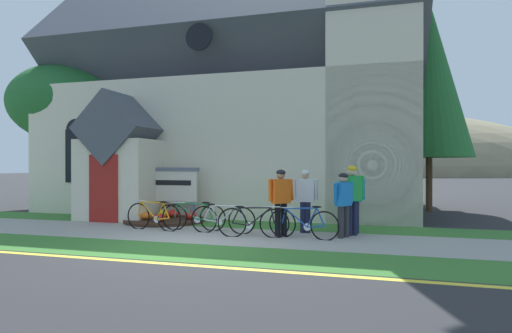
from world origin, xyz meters
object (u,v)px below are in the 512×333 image
object	(u,v)px
bicycle_blue	(253,222)
yard_deciduous_tree	(74,104)
bicycle_silver	(194,217)
cyclist_in_blue_jersey	(352,196)
cyclist_in_green_jersey	(305,196)
cyclist_in_red_jersey	(281,197)
cyclist_in_yellow_jersey	(343,200)
cyclist_in_white_jersey	(352,194)
church_sign	(171,186)
bicycle_white	(223,219)
bicycle_orange	(303,223)
roadside_conifer	(429,79)
bicycle_red	(154,216)

from	to	relation	value
bicycle_blue	yard_deciduous_tree	size ratio (longest dim) A/B	0.29
bicycle_silver	cyclist_in_blue_jersey	bearing A→B (deg)	8.57
bicycle_blue	cyclist_in_green_jersey	size ratio (longest dim) A/B	1.08
bicycle_silver	cyclist_in_red_jersey	xyz separation A→B (m)	(2.48, -0.28, 0.60)
cyclist_in_blue_jersey	yard_deciduous_tree	distance (m)	12.91
cyclist_in_yellow_jersey	cyclist_in_white_jersey	world-z (taller)	cyclist_in_white_jersey
church_sign	cyclist_in_white_jersey	bearing A→B (deg)	-14.03
bicycle_white	cyclist_in_yellow_jersey	distance (m)	3.13
cyclist_in_red_jersey	cyclist_in_green_jersey	bearing A→B (deg)	52.52
cyclist_in_yellow_jersey	cyclist_in_white_jersey	size ratio (longest dim) A/B	0.90
bicycle_orange	bicycle_white	distance (m)	2.16
yard_deciduous_tree	bicycle_white	bearing A→B (deg)	-29.62
bicycle_orange	cyclist_in_white_jersey	size ratio (longest dim) A/B	1.00
bicycle_silver	roadside_conifer	world-z (taller)	roadside_conifer
bicycle_orange	roadside_conifer	world-z (taller)	roadside_conifer
bicycle_orange	yard_deciduous_tree	xyz separation A→B (m)	(-10.71, 5.07, 4.00)
bicycle_blue	cyclist_in_white_jersey	world-z (taller)	cyclist_in_white_jersey
cyclist_in_green_jersey	cyclist_in_blue_jersey	xyz separation A→B (m)	(1.18, 0.24, 0.01)
bicycle_white	cyclist_in_white_jersey	xyz separation A→B (m)	(3.26, 0.54, 0.68)
bicycle_white	cyclist_in_green_jersey	distance (m)	2.24
bicycle_red	cyclist_in_red_jersey	xyz separation A→B (m)	(3.54, 0.01, 0.59)
bicycle_blue	cyclist_in_yellow_jersey	size ratio (longest dim) A/B	1.12
bicycle_orange	church_sign	bearing A→B (deg)	154.82
bicycle_white	cyclist_in_green_jersey	bearing A→B (deg)	17.14
bicycle_white	cyclist_in_yellow_jersey	size ratio (longest dim) A/B	1.10
bicycle_white	yard_deciduous_tree	bearing A→B (deg)	150.38
bicycle_silver	cyclist_in_red_jersey	world-z (taller)	cyclist_in_red_jersey
bicycle_red	bicycle_silver	bearing A→B (deg)	15.34
bicycle_blue	bicycle_red	distance (m)	2.93
bicycle_blue	bicycle_red	size ratio (longest dim) A/B	1.02
church_sign	cyclist_in_blue_jersey	size ratio (longest dim) A/B	1.17
cyclist_in_white_jersey	roadside_conifer	distance (m)	8.07
bicycle_orange	cyclist_in_white_jersey	bearing A→B (deg)	33.81
bicycle_silver	cyclist_in_yellow_jersey	world-z (taller)	cyclist_in_yellow_jersey
bicycle_silver	bicycle_red	distance (m)	1.09
bicycle_red	cyclist_in_green_jersey	distance (m)	4.14
bicycle_red	cyclist_in_white_jersey	bearing A→B (deg)	6.29
church_sign	bicycle_white	bearing A→B (deg)	-38.41
bicycle_white	bicycle_orange	bearing A→B (deg)	-5.45
cyclist_in_white_jersey	bicycle_blue	bearing A→B (deg)	-158.39
cyclist_in_red_jersey	yard_deciduous_tree	world-z (taller)	yard_deciduous_tree
cyclist_in_blue_jersey	bicycle_silver	bearing A→B (deg)	-171.43
bicycle_orange	cyclist_in_yellow_jersey	world-z (taller)	cyclist_in_yellow_jersey
roadside_conifer	yard_deciduous_tree	xyz separation A→B (m)	(-14.42, -2.17, -0.71)
cyclist_in_green_jersey	cyclist_in_red_jersey	bearing A→B (deg)	-127.48
bicycle_blue	bicycle_red	bearing A→B (deg)	173.21
cyclist_in_white_jersey	cyclist_in_red_jersey	bearing A→B (deg)	-161.62
bicycle_blue	bicycle_red	xyz separation A→B (m)	(-2.91, 0.35, 0.01)
cyclist_in_green_jersey	cyclist_in_red_jersey	size ratio (longest dim) A/B	0.99
cyclist_in_yellow_jersey	yard_deciduous_tree	distance (m)	13.02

